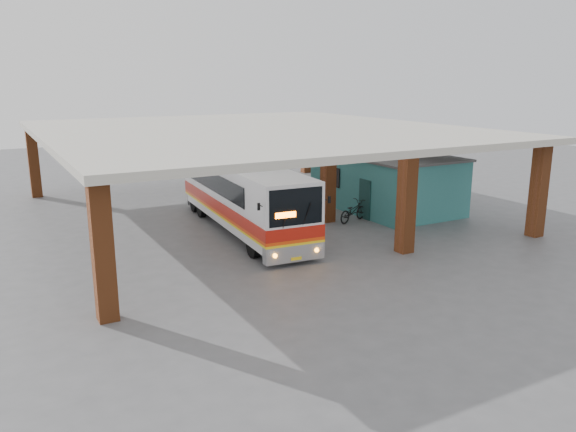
% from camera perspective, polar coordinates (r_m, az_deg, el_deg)
% --- Properties ---
extents(ground, '(90.00, 90.00, 0.00)m').
position_cam_1_polar(ground, '(25.09, 1.98, -2.86)').
color(ground, '#515154').
rests_on(ground, ground).
extents(brick_columns, '(20.10, 21.60, 4.35)m').
position_cam_1_polar(brick_columns, '(29.52, -0.59, 4.02)').
color(brick_columns, brown).
rests_on(brick_columns, ground).
extents(canopy_roof, '(21.00, 23.00, 0.30)m').
position_cam_1_polar(canopy_roof, '(30.13, -3.54, 8.66)').
color(canopy_roof, beige).
rests_on(canopy_roof, brick_columns).
extents(shop_building, '(5.20, 8.20, 3.11)m').
position_cam_1_polar(shop_building, '(32.12, 9.86, 3.51)').
color(shop_building, '#2F7674').
rests_on(shop_building, ground).
extents(coach_bus, '(3.43, 12.22, 3.52)m').
position_cam_1_polar(coach_bus, '(26.94, -4.61, 2.10)').
color(coach_bus, silver).
rests_on(coach_bus, ground).
extents(motorcycle, '(2.22, 1.39, 1.10)m').
position_cam_1_polar(motorcycle, '(29.04, 6.60, 0.50)').
color(motorcycle, black).
rests_on(motorcycle, ground).
extents(pedestrian, '(0.78, 0.70, 1.78)m').
position_cam_1_polar(pedestrian, '(26.15, 11.25, -0.40)').
color(pedestrian, red).
rests_on(pedestrian, ground).
extents(red_chair, '(0.49, 0.49, 0.83)m').
position_cam_1_polar(red_chair, '(33.06, 3.27, 1.90)').
color(red_chair, '#B11219').
rests_on(red_chair, ground).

